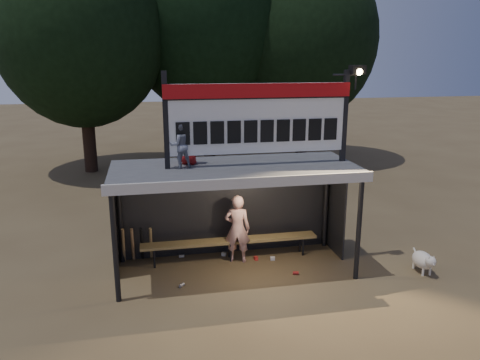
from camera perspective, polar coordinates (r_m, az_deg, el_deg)
ground at (r=10.34m, az=-0.67°, el=-10.85°), size 80.00×80.00×0.00m
player at (r=10.44m, az=-0.33°, el=-5.94°), size 0.65×0.52×1.56m
child_a at (r=9.36m, az=-7.35°, el=4.25°), size 0.53×0.46×0.93m
child_b at (r=9.67m, az=-6.34°, el=4.77°), size 0.57×0.51×0.98m
dugout_shelter at (r=9.91m, az=-0.96°, el=-0.59°), size 5.10×2.08×2.32m
scoreboard_assembly at (r=9.50m, az=2.62°, el=7.82°), size 4.10×0.27×1.99m
bench at (r=10.66m, az=-1.22°, el=-7.50°), size 4.00×0.35×0.48m
tree_left at (r=19.33m, az=-18.94°, el=17.13°), size 6.46×6.46×9.27m
tree_mid at (r=20.91m, az=-4.02°, el=19.41°), size 7.22×7.22×10.36m
tree_right at (r=20.78m, az=7.90°, el=16.64°), size 6.08×6.08×8.72m
dog at (r=10.83m, az=21.48°, el=-9.11°), size 0.36×0.81×0.49m
bats at (r=10.78m, az=-12.41°, el=-7.62°), size 0.68×0.35×0.84m
litter at (r=10.53m, az=-0.49°, el=-10.13°), size 2.55×1.52×0.08m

